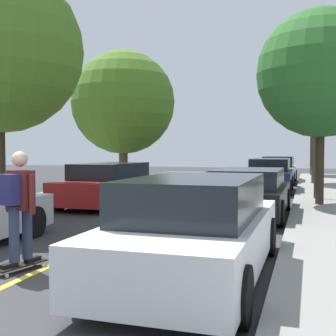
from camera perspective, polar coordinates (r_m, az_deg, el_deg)
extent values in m
cube|color=gold|center=(9.17, -7.54, -8.93)|extent=(0.12, 39.20, 0.01)
cylinder|color=black|center=(9.64, -16.65, -6.54)|extent=(0.24, 0.65, 0.64)
cube|color=maroon|center=(14.57, -7.48, -2.67)|extent=(1.94, 4.64, 0.68)
cube|color=black|center=(14.61, -7.34, -0.35)|extent=(1.67, 2.89, 0.49)
cylinder|color=black|center=(12.80, -7.24, -4.27)|extent=(0.24, 0.65, 0.64)
cylinder|color=black|center=(13.62, -13.66, -3.91)|extent=(0.24, 0.65, 0.64)
cylinder|color=black|center=(15.71, -2.12, -3.02)|extent=(0.24, 0.65, 0.64)
cylinder|color=black|center=(16.39, -7.65, -2.81)|extent=(0.24, 0.65, 0.64)
cube|color=white|center=(6.43, 3.64, -9.09)|extent=(1.84, 4.66, 0.68)
cube|color=black|center=(6.25, 3.46, -3.69)|extent=(1.61, 2.70, 0.55)
cylinder|color=black|center=(8.22, 0.60, -7.98)|extent=(0.22, 0.64, 0.64)
cylinder|color=black|center=(7.91, 12.55, -8.45)|extent=(0.22, 0.64, 0.64)
cylinder|color=black|center=(5.28, -10.03, -13.91)|extent=(0.22, 0.64, 0.64)
cylinder|color=black|center=(4.78, 9.01, -15.69)|extent=(0.22, 0.64, 0.64)
cube|color=black|center=(12.31, 10.25, -3.75)|extent=(1.92, 4.44, 0.62)
cube|color=black|center=(12.14, 10.19, -1.25)|extent=(1.68, 2.76, 0.47)
cylinder|color=black|center=(13.95, 7.47, -3.72)|extent=(0.23, 0.64, 0.64)
cylinder|color=black|center=(13.75, 14.72, -3.87)|extent=(0.23, 0.64, 0.64)
cylinder|color=black|center=(11.01, 4.65, -5.34)|extent=(0.23, 0.64, 0.64)
cylinder|color=black|center=(10.75, 13.87, -5.59)|extent=(0.23, 0.64, 0.64)
cube|color=navy|center=(19.37, 12.81, -1.39)|extent=(1.74, 4.08, 0.72)
cube|color=black|center=(19.33, 12.83, 0.42)|extent=(1.53, 2.76, 0.51)
cylinder|color=black|center=(20.78, 10.87, -1.74)|extent=(0.22, 0.64, 0.64)
cylinder|color=black|center=(20.68, 15.27, -1.80)|extent=(0.22, 0.64, 0.64)
cylinder|color=black|center=(18.14, 10.00, -2.32)|extent=(0.22, 0.64, 0.64)
cylinder|color=black|center=(18.02, 15.04, -2.40)|extent=(0.22, 0.64, 0.64)
cube|color=white|center=(24.93, 13.80, -0.62)|extent=(1.75, 4.30, 0.68)
cube|color=black|center=(24.91, 13.81, 0.80)|extent=(1.53, 2.51, 0.55)
cylinder|color=black|center=(26.44, 12.28, -0.87)|extent=(0.23, 0.64, 0.64)
cylinder|color=black|center=(26.34, 15.74, -0.92)|extent=(0.23, 0.64, 0.64)
cylinder|color=black|center=(23.57, 11.61, -1.26)|extent=(0.23, 0.64, 0.64)
cylinder|color=black|center=(23.46, 15.50, -1.31)|extent=(0.23, 0.64, 0.64)
cylinder|color=#3D2D1E|center=(12.96, -20.39, 1.20)|extent=(0.24, 0.24, 2.85)
cylinder|color=brown|center=(20.34, -5.67, 1.47)|extent=(0.40, 0.40, 2.67)
sphere|color=#4C7A23|center=(20.44, -5.70, 8.26)|extent=(4.61, 4.61, 4.61)
cylinder|color=#3D2D1E|center=(14.31, 18.66, 1.12)|extent=(0.25, 0.25, 2.75)
sphere|color=#2D6B28|center=(14.49, 18.80, 11.27)|extent=(3.84, 3.84, 3.84)
cylinder|color=#4C3823|center=(23.12, 18.13, 2.75)|extent=(0.34, 0.34, 3.70)
sphere|color=#3D7F33|center=(23.36, 18.23, 10.59)|extent=(4.57, 4.57, 4.57)
cylinder|color=#3D2D1E|center=(30.64, 17.91, 2.51)|extent=(0.40, 0.40, 3.57)
sphere|color=olive|center=(30.79, 17.98, 8.03)|extent=(4.47, 4.47, 4.47)
cylinder|color=#38383D|center=(16.04, 18.26, 5.81)|extent=(0.12, 0.12, 5.30)
cube|color=#EAE5C6|center=(16.44, 18.39, 15.49)|extent=(0.36, 0.24, 0.20)
cube|color=black|center=(7.13, -18.08, -11.58)|extent=(0.41, 0.87, 0.02)
cylinder|color=beige|center=(7.44, -16.54, -11.49)|extent=(0.04, 0.06, 0.06)
cylinder|color=beige|center=(7.30, -15.51, -11.74)|extent=(0.04, 0.06, 0.06)
cylinder|color=beige|center=(6.87, -19.73, -12.70)|extent=(0.04, 0.06, 0.06)
cube|color=#99999E|center=(7.36, -16.04, -11.31)|extent=(0.11, 0.06, 0.02)
cube|color=#99999E|center=(6.93, -20.24, -12.23)|extent=(0.11, 0.06, 0.02)
cube|color=black|center=(7.27, -16.75, -10.96)|extent=(0.16, 0.28, 0.06)
cube|color=black|center=(6.99, -19.47, -11.54)|extent=(0.16, 0.28, 0.06)
cylinder|color=#283351|center=(7.11, -17.38, -7.68)|extent=(0.18, 0.18, 0.81)
cylinder|color=#283351|center=(6.96, -18.89, -7.92)|extent=(0.18, 0.18, 0.81)
cube|color=#511919|center=(6.95, -18.19, -2.65)|extent=(0.44, 0.31, 0.58)
sphere|color=tan|center=(6.93, -18.24, 1.09)|extent=(0.23, 0.23, 0.23)
cylinder|color=#511919|center=(7.14, -19.48, -2.95)|extent=(0.11, 0.11, 0.58)
cylinder|color=#511919|center=(6.78, -16.83, -3.20)|extent=(0.11, 0.11, 0.58)
cube|color=#1E1E4C|center=(6.82, -19.47, -2.59)|extent=(0.33, 0.25, 0.44)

